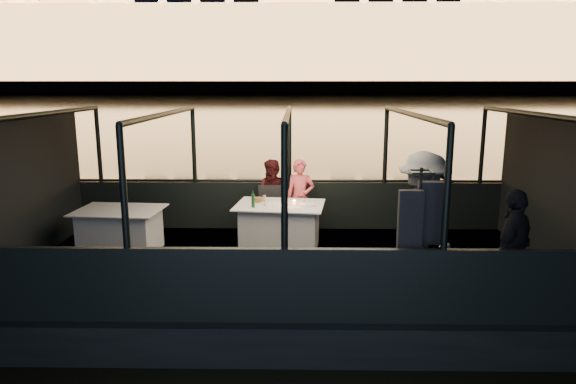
{
  "coord_description": "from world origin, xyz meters",
  "views": [
    {
      "loc": [
        0.13,
        -7.57,
        3.24
      ],
      "look_at": [
        0.0,
        0.4,
        1.55
      ],
      "focal_mm": 32.0,
      "sensor_mm": 36.0,
      "label": 1
    }
  ],
  "objects_px": {
    "passenger_stripe": "(422,227)",
    "dining_table_aft": "(120,229)",
    "dining_table_central": "(280,226)",
    "chair_port_right": "(298,214)",
    "chair_port_left": "(270,214)",
    "passenger_dark": "(514,245)",
    "coat_stand": "(418,242)",
    "person_woman_coral": "(300,196)",
    "person_man_maroon": "(274,194)",
    "wine_bottle": "(253,198)"
  },
  "relations": [
    {
      "from": "passenger_stripe",
      "to": "dining_table_aft",
      "type": "bearing_deg",
      "value": 56.01
    },
    {
      "from": "dining_table_central",
      "to": "dining_table_aft",
      "type": "xyz_separation_m",
      "value": [
        -2.63,
        -0.22,
        0.0
      ]
    },
    {
      "from": "dining_table_aft",
      "to": "chair_port_right",
      "type": "distance_m",
      "value": 3.05
    },
    {
      "from": "dining_table_aft",
      "to": "chair_port_left",
      "type": "relative_size",
      "value": 1.48
    },
    {
      "from": "passenger_stripe",
      "to": "passenger_dark",
      "type": "distance_m",
      "value": 1.18
    },
    {
      "from": "passenger_dark",
      "to": "coat_stand",
      "type": "bearing_deg",
      "value": -43.88
    },
    {
      "from": "person_woman_coral",
      "to": "passenger_stripe",
      "type": "distance_m",
      "value": 2.92
    },
    {
      "from": "chair_port_left",
      "to": "chair_port_right",
      "type": "xyz_separation_m",
      "value": [
        0.5,
        0.05,
        0.0
      ]
    },
    {
      "from": "dining_table_central",
      "to": "chair_port_right",
      "type": "height_order",
      "value": "chair_port_right"
    },
    {
      "from": "person_woman_coral",
      "to": "person_man_maroon",
      "type": "height_order",
      "value": "person_woman_coral"
    },
    {
      "from": "chair_port_left",
      "to": "person_woman_coral",
      "type": "relative_size",
      "value": 0.66
    },
    {
      "from": "passenger_stripe",
      "to": "wine_bottle",
      "type": "bearing_deg",
      "value": 42.17
    },
    {
      "from": "chair_port_left",
      "to": "chair_port_right",
      "type": "bearing_deg",
      "value": -1.23
    },
    {
      "from": "passenger_dark",
      "to": "wine_bottle",
      "type": "bearing_deg",
      "value": -80.88
    },
    {
      "from": "dining_table_central",
      "to": "dining_table_aft",
      "type": "bearing_deg",
      "value": -175.11
    },
    {
      "from": "chair_port_left",
      "to": "passenger_dark",
      "type": "bearing_deg",
      "value": -50.81
    },
    {
      "from": "dining_table_central",
      "to": "wine_bottle",
      "type": "distance_m",
      "value": 0.71
    },
    {
      "from": "chair_port_right",
      "to": "wine_bottle",
      "type": "distance_m",
      "value": 1.2
    },
    {
      "from": "coat_stand",
      "to": "person_man_maroon",
      "type": "bearing_deg",
      "value": 118.98
    },
    {
      "from": "chair_port_right",
      "to": "passenger_dark",
      "type": "bearing_deg",
      "value": -54.7
    },
    {
      "from": "coat_stand",
      "to": "chair_port_right",
      "type": "bearing_deg",
      "value": 114.36
    },
    {
      "from": "person_woman_coral",
      "to": "passenger_stripe",
      "type": "xyz_separation_m",
      "value": [
        1.62,
        -2.42,
        0.1
      ]
    },
    {
      "from": "dining_table_aft",
      "to": "wine_bottle",
      "type": "xyz_separation_m",
      "value": [
        2.2,
        0.01,
        0.53
      ]
    },
    {
      "from": "coat_stand",
      "to": "person_man_maroon",
      "type": "relative_size",
      "value": 1.29
    },
    {
      "from": "dining_table_aft",
      "to": "chair_port_right",
      "type": "relative_size",
      "value": 1.64
    },
    {
      "from": "coat_stand",
      "to": "passenger_stripe",
      "type": "xyz_separation_m",
      "value": [
        0.25,
        0.82,
        -0.05
      ]
    },
    {
      "from": "passenger_stripe",
      "to": "wine_bottle",
      "type": "relative_size",
      "value": 6.83
    },
    {
      "from": "person_woman_coral",
      "to": "chair_port_right",
      "type": "bearing_deg",
      "value": -104.4
    },
    {
      "from": "passenger_stripe",
      "to": "passenger_dark",
      "type": "xyz_separation_m",
      "value": [
        0.91,
        -0.75,
        0.0
      ]
    },
    {
      "from": "passenger_stripe",
      "to": "chair_port_left",
      "type": "bearing_deg",
      "value": 27.42
    },
    {
      "from": "dining_table_aft",
      "to": "passenger_stripe",
      "type": "distance_m",
      "value": 4.83
    },
    {
      "from": "chair_port_left",
      "to": "person_man_maroon",
      "type": "bearing_deg",
      "value": 72.62
    },
    {
      "from": "chair_port_left",
      "to": "wine_bottle",
      "type": "relative_size",
      "value": 3.37
    },
    {
      "from": "dining_table_central",
      "to": "wine_bottle",
      "type": "height_order",
      "value": "wine_bottle"
    },
    {
      "from": "dining_table_central",
      "to": "chair_port_right",
      "type": "xyz_separation_m",
      "value": [
        0.3,
        0.62,
        0.06
      ]
    },
    {
      "from": "dining_table_aft",
      "to": "person_woman_coral",
      "type": "relative_size",
      "value": 0.97
    },
    {
      "from": "dining_table_central",
      "to": "passenger_dark",
      "type": "relative_size",
      "value": 0.94
    },
    {
      "from": "chair_port_right",
      "to": "passenger_dark",
      "type": "xyz_separation_m",
      "value": [
        2.57,
        -3.04,
        0.4
      ]
    },
    {
      "from": "chair_port_right",
      "to": "person_man_maroon",
      "type": "distance_m",
      "value": 0.59
    },
    {
      "from": "chair_port_left",
      "to": "chair_port_right",
      "type": "relative_size",
      "value": 1.11
    },
    {
      "from": "passenger_dark",
      "to": "wine_bottle",
      "type": "distance_m",
      "value": 3.97
    },
    {
      "from": "person_man_maroon",
      "to": "passenger_dark",
      "type": "xyz_separation_m",
      "value": [
        3.01,
        -3.28,
        0.1
      ]
    },
    {
      "from": "chair_port_left",
      "to": "passenger_stripe",
      "type": "bearing_deg",
      "value": -52.61
    },
    {
      "from": "wine_bottle",
      "to": "dining_table_central",
      "type": "bearing_deg",
      "value": 26.89
    },
    {
      "from": "chair_port_left",
      "to": "coat_stand",
      "type": "bearing_deg",
      "value": -64.55
    },
    {
      "from": "chair_port_right",
      "to": "person_woman_coral",
      "type": "relative_size",
      "value": 0.59
    },
    {
      "from": "chair_port_right",
      "to": "chair_port_left",
      "type": "bearing_deg",
      "value": -179.59
    },
    {
      "from": "chair_port_left",
      "to": "passenger_stripe",
      "type": "relative_size",
      "value": 0.49
    },
    {
      "from": "coat_stand",
      "to": "person_man_maroon",
      "type": "height_order",
      "value": "coat_stand"
    },
    {
      "from": "dining_table_central",
      "to": "person_man_maroon",
      "type": "distance_m",
      "value": 0.94
    }
  ]
}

